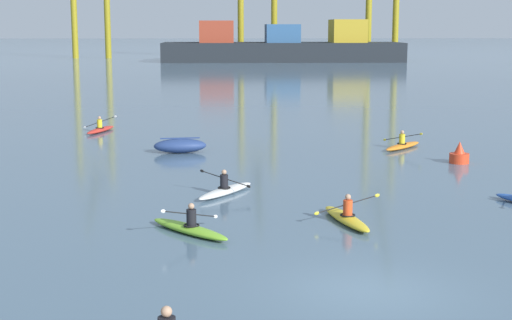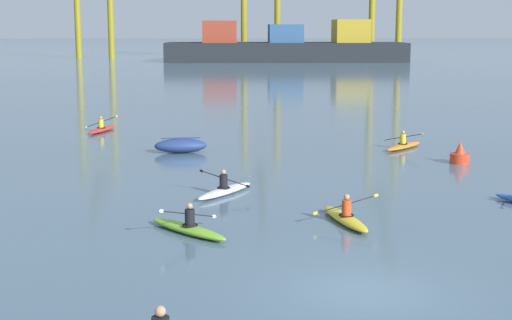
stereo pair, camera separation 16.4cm
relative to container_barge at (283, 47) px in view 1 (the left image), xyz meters
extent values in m
plane|color=slate|center=(-6.49, -121.25, -2.56)|extent=(800.00, 800.00, 0.00)
cube|color=#1E2328|center=(-0.06, 0.00, -0.87)|extent=(42.73, 11.57, 3.38)
cube|color=#993823|center=(-11.81, 0.00, 2.75)|extent=(5.98, 8.10, 3.85)
cube|color=#2D5684|center=(-0.06, 0.00, 2.43)|extent=(5.98, 8.10, 3.22)
cube|color=#B29323|center=(11.69, 0.00, 2.85)|extent=(5.98, 8.10, 4.07)
ellipsoid|color=navy|center=(-12.17, -100.86, -2.21)|extent=(2.71, 1.38, 0.70)
cube|color=navy|center=(-12.17, -100.86, -1.83)|extent=(1.94, 0.27, 0.06)
cylinder|color=red|center=(0.81, -104.24, -2.33)|extent=(0.90, 0.90, 0.45)
cone|color=red|center=(0.81, -104.24, -1.83)|extent=(0.49, 0.49, 0.55)
ellipsoid|color=yellow|center=(-6.01, -114.81, -2.43)|extent=(1.38, 3.45, 0.26)
torus|color=black|center=(-5.99, -114.91, -2.29)|extent=(0.59, 0.59, 0.05)
cylinder|color=#DB471E|center=(-5.99, -114.91, -2.05)|extent=(0.30, 0.30, 0.50)
sphere|color=tan|center=(-5.99, -114.91, -1.70)|extent=(0.19, 0.19, 0.19)
cylinder|color=black|center=(-6.00, -114.86, -1.95)|extent=(2.01, 0.52, 0.49)
ellipsoid|color=yellow|center=(-7.00, -115.10, -2.18)|extent=(0.20, 0.09, 0.15)
ellipsoid|color=yellow|center=(-5.01, -114.62, -1.72)|extent=(0.20, 0.09, 0.15)
ellipsoid|color=orange|center=(-0.83, -99.95, -2.43)|extent=(2.66, 2.98, 0.26)
torus|color=black|center=(-0.89, -100.02, -2.29)|extent=(0.69, 0.69, 0.05)
cylinder|color=gold|center=(-0.89, -100.02, -2.05)|extent=(0.30, 0.30, 0.50)
sphere|color=tan|center=(-0.89, -100.02, -1.70)|extent=(0.19, 0.19, 0.19)
cylinder|color=black|center=(-0.86, -99.99, -1.95)|extent=(1.59, 1.35, 0.52)
ellipsoid|color=yellow|center=(-1.64, -99.33, -2.19)|extent=(0.18, 0.16, 0.15)
ellipsoid|color=yellow|center=(-0.08, -100.65, -1.71)|extent=(0.18, 0.16, 0.15)
ellipsoid|color=#7ABC2D|center=(-10.96, -115.92, -2.43)|extent=(2.74, 2.91, 0.26)
torus|color=black|center=(-10.89, -115.99, -2.29)|extent=(0.69, 0.69, 0.05)
cylinder|color=black|center=(-10.89, -115.99, -2.05)|extent=(0.30, 0.30, 0.50)
sphere|color=tan|center=(-10.89, -115.99, -1.70)|extent=(0.19, 0.19, 0.19)
cylinder|color=black|center=(-10.93, -115.96, -1.95)|extent=(1.53, 1.41, 0.55)
ellipsoid|color=silver|center=(-11.68, -116.65, -1.69)|extent=(0.18, 0.17, 0.15)
ellipsoid|color=silver|center=(-10.18, -115.27, -2.21)|extent=(0.18, 0.17, 0.15)
ellipsoid|color=silver|center=(-9.88, -110.49, -2.43)|extent=(2.37, 3.17, 0.26)
torus|color=black|center=(-9.94, -110.57, -2.29)|extent=(0.68, 0.68, 0.05)
cylinder|color=black|center=(-9.94, -110.57, -2.05)|extent=(0.30, 0.30, 0.50)
sphere|color=tan|center=(-9.94, -110.57, -1.70)|extent=(0.19, 0.19, 0.19)
cylinder|color=black|center=(-9.91, -110.53, -1.95)|extent=(1.75, 1.17, 0.40)
ellipsoid|color=black|center=(-10.77, -109.96, -1.77)|extent=(0.19, 0.14, 0.14)
ellipsoid|color=black|center=(-9.05, -111.10, -2.13)|extent=(0.19, 0.14, 0.14)
ellipsoid|color=red|center=(-17.37, -93.09, -2.43)|extent=(1.51, 3.43, 0.26)
torus|color=black|center=(-17.40, -93.19, -2.29)|extent=(0.61, 0.61, 0.05)
cylinder|color=gold|center=(-17.40, -93.19, -2.05)|extent=(0.30, 0.30, 0.50)
sphere|color=tan|center=(-17.40, -93.19, -1.70)|extent=(0.19, 0.19, 0.19)
cylinder|color=black|center=(-17.39, -93.14, -1.95)|extent=(1.92, 0.58, 0.73)
ellipsoid|color=silver|center=(-18.34, -92.87, -2.30)|extent=(0.21, 0.10, 0.16)
ellipsoid|color=silver|center=(-16.43, -93.41, -1.60)|extent=(0.21, 0.10, 0.16)
sphere|color=tan|center=(-10.79, -126.44, -0.99)|extent=(0.19, 0.19, 0.19)
camera|label=1|loc=(-9.75, -138.38, 3.61)|focal=53.63mm
camera|label=2|loc=(-9.59, -138.39, 3.61)|focal=53.63mm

